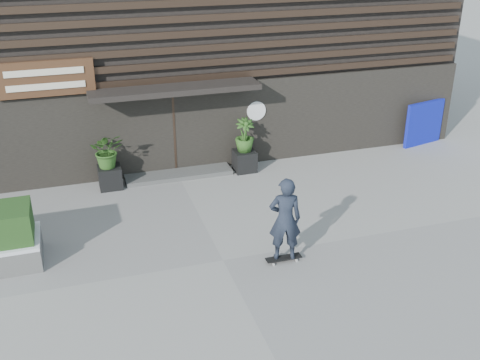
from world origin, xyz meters
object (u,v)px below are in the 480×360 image
object	(u,v)px
planter_pot_right	(245,161)
blue_tarp	(424,123)
skateboarder	(285,219)
planter_pot_left	(110,177)

from	to	relation	value
planter_pot_right	blue_tarp	size ratio (longest dim) A/B	0.40
blue_tarp	skateboarder	xyz separation A→B (m)	(-6.76, -5.11, 0.31)
blue_tarp	planter_pot_right	bearing A→B (deg)	169.21
skateboarder	planter_pot_left	bearing A→B (deg)	122.96
planter_pot_right	blue_tarp	world-z (taller)	blue_tarp
planter_pot_left	blue_tarp	distance (m)	9.90
planter_pot_right	skateboarder	distance (m)	4.91
planter_pot_right	skateboarder	bearing A→B (deg)	-98.02
planter_pot_left	skateboarder	world-z (taller)	skateboarder
planter_pot_left	blue_tarp	size ratio (longest dim) A/B	0.40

